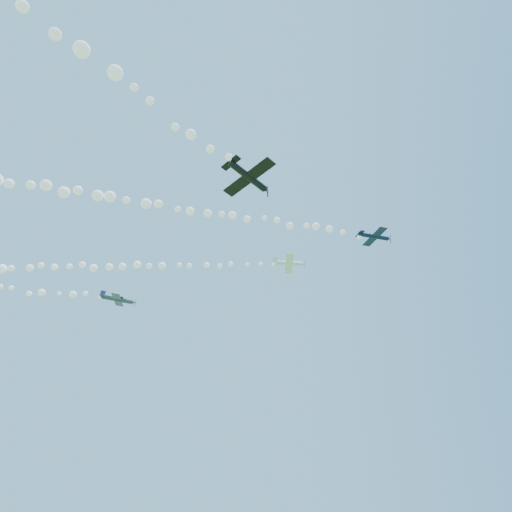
# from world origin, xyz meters

# --- Properties ---
(plane_white) EXTENTS (6.59, 6.91, 2.50)m
(plane_white) POSITION_xyz_m (8.20, 0.89, 50.98)
(plane_white) COLOR white
(smoke_trail_white) EXTENTS (78.92, 5.35, 2.83)m
(smoke_trail_white) POSITION_xyz_m (-33.22, -0.70, 50.69)
(smoke_trail_white) COLOR white
(plane_navy) EXTENTS (6.66, 7.01, 2.11)m
(plane_navy) POSITION_xyz_m (23.40, -7.98, 50.04)
(plane_navy) COLOR #0B1633
(smoke_trail_navy) EXTENTS (71.51, 22.41, 2.66)m
(smoke_trail_navy) POSITION_xyz_m (-14.23, -18.85, 49.84)
(smoke_trail_navy) COLOR white
(plane_grey) EXTENTS (7.09, 7.50, 2.80)m
(plane_grey) POSITION_xyz_m (-25.41, 1.46, 44.05)
(plane_grey) COLOR #323B49
(plane_black) EXTENTS (6.25, 6.03, 2.08)m
(plane_black) POSITION_xyz_m (2.76, -35.39, 37.66)
(plane_black) COLOR black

